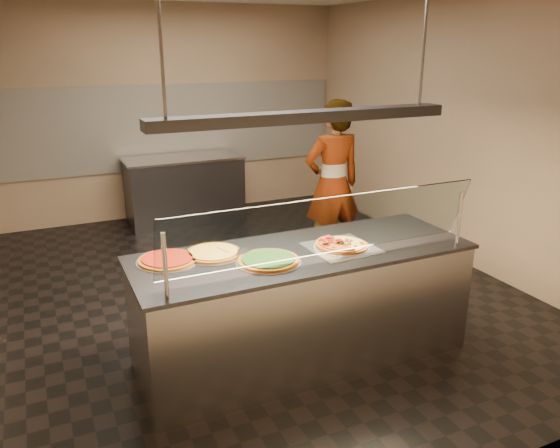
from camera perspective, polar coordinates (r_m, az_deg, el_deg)
name	(u,v)px	position (r m, az deg, el deg)	size (l,w,h in m)	color
ground	(254,288)	(5.81, -2.74, -6.67)	(5.00, 6.00, 0.02)	black
wall_back	(175,112)	(8.20, -10.97, 11.39)	(5.00, 0.02, 3.00)	tan
wall_front	(478,245)	(2.87, 19.94, -2.03)	(5.00, 0.02, 3.00)	tan
wall_right	(454,130)	(6.69, 17.70, 9.36)	(0.02, 6.00, 3.00)	tan
tile_band	(176,126)	(8.20, -10.83, 9.98)	(4.90, 0.02, 1.20)	silver
serving_counter	(303,305)	(4.40, 2.38, -8.43)	(2.65, 0.94, 0.93)	#B7B7BC
sneeze_guard	(326,227)	(3.82, 4.85, -0.32)	(2.41, 0.18, 0.54)	#B7B7BC
perforated_tray	(341,247)	(4.28, 6.42, -2.41)	(0.52, 0.52, 0.01)	silver
half_pizza_pepperoni	(330,246)	(4.22, 5.28, -2.25)	(0.24, 0.42, 0.05)	brown
half_pizza_sausage	(352,243)	(4.32, 7.55, -1.96)	(0.22, 0.42, 0.04)	brown
pizza_spinach	(268,260)	(3.98, -1.24, -3.78)	(0.48, 0.48, 0.03)	silver
pizza_cheese	(213,253)	(4.15, -7.02, -2.98)	(0.45, 0.45, 0.03)	silver
pizza_tomato	(167,259)	(4.08, -11.69, -3.65)	(0.45, 0.45, 0.03)	silver
pizza_spatula	(231,250)	(4.15, -5.19, -2.73)	(0.22, 0.22, 0.02)	#B7B7BC
prep_table	(185,189)	(7.94, -9.94, 3.62)	(1.63, 0.74, 0.93)	#38383D
worker	(333,185)	(6.14, 5.52, 4.10)	(0.69, 0.45, 1.89)	#433F49
heat_lamp_housing	(305,117)	(3.96, 2.66, 11.14)	(2.30, 0.18, 0.08)	#38383D
lamp_rod_left	(160,35)	(3.58, -12.41, 18.75)	(0.02, 0.02, 1.01)	#B7B7BC
lamp_rod_right	(425,37)	(4.47, 14.88, 18.41)	(0.02, 0.02, 1.01)	#B7B7BC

